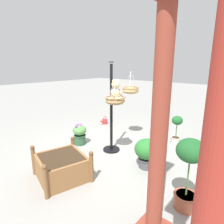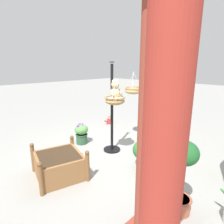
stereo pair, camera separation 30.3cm
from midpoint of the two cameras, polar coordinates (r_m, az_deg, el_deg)
The scene contains 12 objects.
ground_plane at distance 4.99m, azimuth 1.24°, elevation -12.30°, with size 40.00×40.00×0.00m, color gray.
display_pole_central at distance 4.89m, azimuth 1.76°, elevation -4.04°, with size 0.44×0.44×2.29m.
hanging_basket_with_teddy at distance 4.44m, azimuth 2.84°, elevation 3.57°, with size 0.49×0.49×0.56m.
teddy_bear at distance 4.40m, azimuth 3.10°, elevation 6.19°, with size 0.33×0.30×0.48m.
hanging_basket_left_high at distance 5.57m, azimuth 7.95°, elevation 6.50°, with size 0.51×0.51×0.64m.
greenhouse_pillar_left at distance 2.28m, azimuth 14.06°, elevation -6.04°, with size 0.39×0.39×3.00m.
wooden_planter_box at distance 4.08m, azimuth -13.51°, elevation -15.13°, with size 1.15×1.18×0.64m.
potted_plant_fern_front at distance 4.26m, azimuth 12.16°, elevation -11.92°, with size 0.56×0.56×0.65m.
potted_plant_flowering_red at distance 5.58m, azimuth 21.13°, elevation -5.26°, with size 0.30×0.30×0.84m.
potted_plant_tall_leafy at distance 3.14m, azimuth 23.07°, elevation -16.19°, with size 0.43×0.43×1.17m.
potted_plant_small_succulent at distance 5.49m, azimuth -7.61°, elevation -6.37°, with size 0.38×0.38×0.61m.
watering_can at distance 7.27m, azimuth 0.32°, elevation -2.81°, with size 0.35×0.20×0.30m.
Camera 2 is at (3.13, 3.20, 2.22)m, focal length 30.32 mm.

